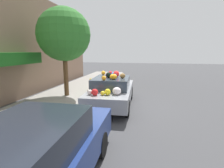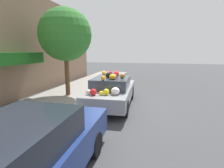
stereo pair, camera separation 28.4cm
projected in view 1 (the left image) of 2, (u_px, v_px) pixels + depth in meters
The scene contains 7 objects.
ground_plane at pixel (110, 105), 8.27m from camera, with size 60.00×60.00×0.00m, color #424244.
sidewalk_curb at pixel (57, 100), 8.81m from camera, with size 24.00×3.20×0.14m.
building_facade at pixel (13, 44), 8.69m from camera, with size 18.00×1.20×5.76m.
street_tree at pixel (64, 35), 8.97m from camera, with size 2.73×2.73×4.58m.
fire_hydrant at pixel (91, 84), 10.96m from camera, with size 0.20×0.20×0.70m.
art_car at pixel (112, 90), 8.06m from camera, with size 4.37×1.97×1.62m.
parked_car_plain at pixel (34, 161), 2.85m from camera, with size 4.56×1.79×1.47m.
Camera 1 is at (-7.75, -1.77, 2.51)m, focal length 28.00 mm.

